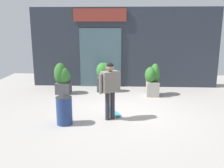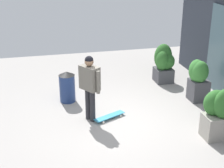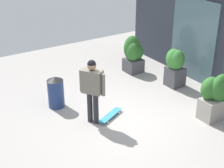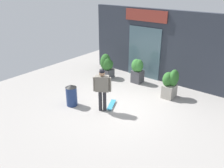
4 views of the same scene
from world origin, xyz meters
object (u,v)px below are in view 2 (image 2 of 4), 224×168
skateboard (110,116)px  planter_box_left (198,78)px  planter_box_mid (164,62)px  skateboarder (90,82)px  trash_bin (67,87)px  planter_box_right (219,111)px

skateboard → planter_box_left: bearing=-14.2°
planter_box_left → planter_box_mid: (-1.55, -0.38, -0.02)m
planter_box_left → planter_box_mid: bearing=-166.2°
skateboarder → planter_box_mid: 3.34m
planter_box_mid → trash_bin: planter_box_mid is taller
planter_box_right → planter_box_mid: 3.44m
skateboarder → planter_box_left: size_ratio=1.40×
planter_box_right → trash_bin: (-2.64, -3.00, -0.20)m
planter_box_mid → skateboarder: bearing=-53.0°
trash_bin → skateboarder: bearing=19.4°
planter_box_right → skateboard: bearing=-123.3°
planter_box_mid → trash_bin: bearing=-75.5°
skateboarder → skateboard: size_ratio=1.94×
skateboarder → trash_bin: size_ratio=1.89×
planter_box_right → trash_bin: planter_box_right is taller
skateboarder → skateboard: (0.05, 0.46, -0.94)m
planter_box_left → planter_box_right: (1.88, -0.46, -0.01)m
planter_box_right → trash_bin: size_ratio=1.39×
planter_box_right → skateboarder: bearing=-119.2°
skateboarder → skateboard: 1.05m
skateboarder → trash_bin: 1.39m
planter_box_left → skateboard: bearing=-79.1°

